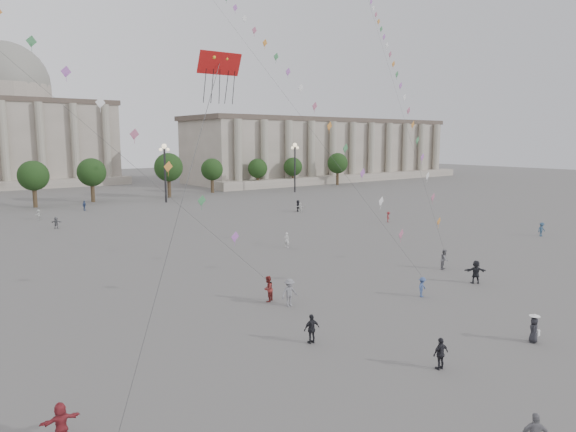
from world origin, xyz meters
TOP-DOWN VIEW (x-y plane):
  - ground at (0.00, 0.00)m, footprint 360.00×360.00m
  - hall_east at (75.00, 93.89)m, footprint 84.00×26.22m
  - hall_central at (0.00, 129.22)m, footprint 48.30×34.30m
  - tree_row at (0.00, 78.00)m, footprint 137.12×5.12m
  - lamp_post_mid_east at (15.00, 70.00)m, footprint 2.00×0.90m
  - lamp_post_far_east at (45.00, 70.00)m, footprint 2.00×0.90m
  - person_crowd_0 at (-0.04, 68.00)m, footprint 0.99×0.92m
  - person_crowd_3 at (12.34, 5.10)m, footprint 1.71×1.52m
  - person_crowd_4 at (-8.09, 62.12)m, footprint 1.10×1.42m
  - person_crowd_6 at (-3.01, 9.69)m, footprint 1.32×0.84m
  - person_crowd_7 at (26.53, 45.21)m, footprint 1.44×1.17m
  - person_crowd_8 at (30.11, 30.04)m, footprint 1.02×1.09m
  - person_crowd_9 at (26.86, 46.16)m, footprint 1.60×1.54m
  - person_crowd_12 at (-7.93, 52.79)m, footprint 1.41×1.19m
  - person_crowd_13 at (8.68, 25.32)m, footprint 0.56×0.69m
  - person_crowd_14 at (36.63, 11.85)m, footprint 1.19×0.85m
  - tourist_1 at (-6.00, 3.75)m, footprint 1.04×0.55m
  - tourist_2 at (-19.79, 2.22)m, footprint 1.49×0.52m
  - tourist_4 at (-3.00, -2.74)m, footprint 1.01×0.52m
  - kite_flyer_0 at (-3.59, 11.45)m, footprint 1.14×1.06m
  - kite_flyer_1 at (5.99, 5.40)m, footprint 1.09×0.81m
  - kite_flyer_2 at (14.19, 9.39)m, footprint 1.06×0.96m
  - hat_person at (4.12, -3.86)m, footprint 0.85×0.76m
  - dragon_kite at (-11.20, 4.66)m, footprint 6.36×5.97m
  - kite_train_mid at (9.30, 36.92)m, footprint 6.92×58.81m
  - kite_train_east at (28.55, 29.46)m, footprint 27.27×37.29m

SIDE VIEW (x-z plane):
  - ground at x=0.00m, z-range 0.00..0.00m
  - person_crowd_8 at x=30.11m, z-range 0.00..1.48m
  - kite_flyer_1 at x=5.99m, z-range 0.00..1.50m
  - person_crowd_4 at x=-8.09m, z-range 0.00..1.50m
  - person_crowd_12 at x=-7.93m, z-range 0.00..1.53m
  - person_crowd_7 at x=26.53m, z-range 0.00..1.54m
  - tourist_2 at x=-19.79m, z-range 0.00..1.59m
  - hat_person at x=4.12m, z-range -0.04..1.65m
  - person_crowd_13 at x=8.68m, z-range 0.00..1.62m
  - person_crowd_0 at x=-0.04m, z-range 0.00..1.63m
  - tourist_4 at x=-3.00m, z-range 0.00..1.65m
  - person_crowd_14 at x=36.63m, z-range 0.00..1.66m
  - tourist_1 at x=-6.00m, z-range 0.00..1.70m
  - kite_flyer_2 at x=14.19m, z-range 0.00..1.78m
  - person_crowd_9 at x=26.86m, z-range 0.00..1.81m
  - kite_flyer_0 at x=-3.59m, z-range 0.00..1.86m
  - person_crowd_3 at x=12.34m, z-range 0.00..1.88m
  - person_crowd_6 at x=-3.01m, z-range 0.00..1.94m
  - tree_row at x=0.00m, z-range 1.39..9.39m
  - lamp_post_mid_east at x=15.00m, z-range 2.03..12.68m
  - lamp_post_far_east at x=45.00m, z-range 2.03..12.68m
  - hall_east at x=75.00m, z-range -0.17..17.03m
  - hall_central at x=0.00m, z-range -3.52..31.98m
  - dragon_kite at x=-11.20m, z-range 4.03..24.51m
  - kite_train_east at x=28.55m, z-range -7.92..52.59m
  - kite_train_mid at x=9.30m, z-range -11.49..64.64m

